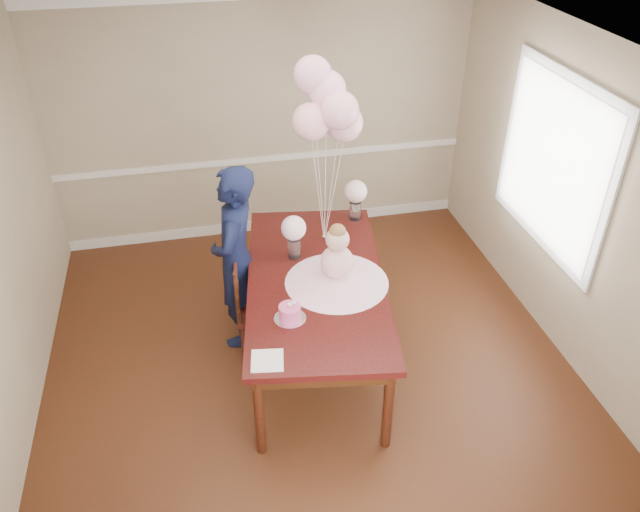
{
  "coord_description": "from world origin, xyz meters",
  "views": [
    {
      "loc": [
        -0.77,
        -3.82,
        3.87
      ],
      "look_at": [
        0.13,
        0.26,
        1.05
      ],
      "focal_mm": 35.0,
      "sensor_mm": 36.0,
      "label": 1
    }
  ],
  "objects_px": {
    "dining_table_top": "(316,281)",
    "dining_chair_seat": "(261,311)",
    "woman": "(236,258)",
    "birthday_cake": "(290,312)"
  },
  "relations": [
    {
      "from": "birthday_cake",
      "to": "woman",
      "type": "height_order",
      "value": "woman"
    },
    {
      "from": "dining_table_top",
      "to": "dining_chair_seat",
      "type": "relative_size",
      "value": 5.42
    },
    {
      "from": "dining_table_top",
      "to": "birthday_cake",
      "type": "relative_size",
      "value": 13.33
    },
    {
      "from": "woman",
      "to": "dining_table_top",
      "type": "bearing_deg",
      "value": 73.86
    },
    {
      "from": "birthday_cake",
      "to": "dining_chair_seat",
      "type": "distance_m",
      "value": 0.83
    },
    {
      "from": "birthday_cake",
      "to": "woman",
      "type": "relative_size",
      "value": 0.1
    },
    {
      "from": "dining_chair_seat",
      "to": "woman",
      "type": "xyz_separation_m",
      "value": [
        -0.16,
        0.21,
        0.43
      ]
    },
    {
      "from": "dining_table_top",
      "to": "woman",
      "type": "xyz_separation_m",
      "value": [
        -0.61,
        0.41,
        0.05
      ]
    },
    {
      "from": "dining_chair_seat",
      "to": "woman",
      "type": "relative_size",
      "value": 0.24
    },
    {
      "from": "dining_table_top",
      "to": "dining_chair_seat",
      "type": "xyz_separation_m",
      "value": [
        -0.45,
        0.2,
        -0.39
      ]
    }
  ]
}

